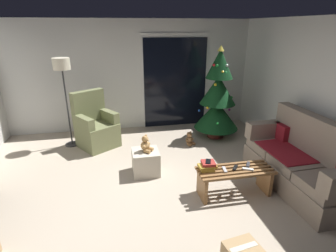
# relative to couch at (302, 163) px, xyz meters

# --- Properties ---
(ground_plane) EXTENTS (7.00, 7.00, 0.00)m
(ground_plane) POSITION_rel_couch_xyz_m (-2.32, 0.08, -0.40)
(ground_plane) COLOR #B2A38E
(wall_back) EXTENTS (5.72, 0.12, 2.50)m
(wall_back) POSITION_rel_couch_xyz_m (-2.32, 3.14, 0.85)
(wall_back) COLOR silver
(wall_back) RESTS_ON ground
(patio_door_frame) EXTENTS (1.60, 0.02, 2.20)m
(patio_door_frame) POSITION_rel_couch_xyz_m (-1.29, 3.07, 0.70)
(patio_door_frame) COLOR silver
(patio_door_frame) RESTS_ON ground
(patio_door_glass) EXTENTS (1.50, 0.02, 2.10)m
(patio_door_glass) POSITION_rel_couch_xyz_m (-1.29, 3.05, 0.65)
(patio_door_glass) COLOR black
(patio_door_glass) RESTS_ON ground
(couch) EXTENTS (0.84, 1.96, 1.08)m
(couch) POSITION_rel_couch_xyz_m (0.00, 0.00, 0.00)
(couch) COLOR gray
(couch) RESTS_ON ground
(coffee_table) EXTENTS (1.10, 0.40, 0.42)m
(coffee_table) POSITION_rel_couch_xyz_m (-1.09, -0.01, -0.12)
(coffee_table) COLOR olive
(coffee_table) RESTS_ON ground
(remote_graphite) EXTENTS (0.12, 0.16, 0.02)m
(remote_graphite) POSITION_rel_couch_xyz_m (-0.85, 0.06, 0.03)
(remote_graphite) COLOR #333338
(remote_graphite) RESTS_ON coffee_table
(remote_black) EXTENTS (0.13, 0.15, 0.02)m
(remote_black) POSITION_rel_couch_xyz_m (-1.08, 0.01, 0.03)
(remote_black) COLOR black
(remote_black) RESTS_ON coffee_table
(remote_white) EXTENTS (0.16, 0.11, 0.02)m
(remote_white) POSITION_rel_couch_xyz_m (-0.92, -0.06, 0.03)
(remote_white) COLOR silver
(remote_white) RESTS_ON coffee_table
(remote_silver) EXTENTS (0.07, 0.16, 0.02)m
(remote_silver) POSITION_rel_couch_xyz_m (-1.25, -0.01, 0.03)
(remote_silver) COLOR #ADADB2
(remote_silver) RESTS_ON coffee_table
(book_stack) EXTENTS (0.26, 0.20, 0.12)m
(book_stack) POSITION_rel_couch_xyz_m (-1.49, 0.06, 0.08)
(book_stack) COLOR #B79333
(book_stack) RESTS_ON coffee_table
(cell_phone) EXTENTS (0.12, 0.16, 0.01)m
(cell_phone) POSITION_rel_couch_xyz_m (-1.47, 0.07, 0.14)
(cell_phone) COLOR black
(cell_phone) RESTS_ON book_stack
(christmas_tree) EXTENTS (0.96, 0.96, 1.99)m
(christmas_tree) POSITION_rel_couch_xyz_m (-0.56, 2.12, 0.48)
(christmas_tree) COLOR #4C1E19
(christmas_tree) RESTS_ON ground
(armchair) EXTENTS (0.95, 0.95, 1.13)m
(armchair) POSITION_rel_couch_xyz_m (-3.15, 2.16, 0.00)
(armchair) COLOR olive
(armchair) RESTS_ON ground
(floor_lamp) EXTENTS (0.32, 0.32, 1.78)m
(floor_lamp) POSITION_rel_couch_xyz_m (-3.67, 2.30, 1.11)
(floor_lamp) COLOR #2D2D30
(floor_lamp) RESTS_ON ground
(ottoman) EXTENTS (0.44, 0.44, 0.41)m
(ottoman) POSITION_rel_couch_xyz_m (-2.28, 0.85, -0.20)
(ottoman) COLOR beige
(ottoman) RESTS_ON ground
(teddy_bear_honey) EXTENTS (0.22, 0.21, 0.29)m
(teddy_bear_honey) POSITION_rel_couch_xyz_m (-2.28, 0.85, 0.13)
(teddy_bear_honey) COLOR tan
(teddy_bear_honey) RESTS_ON ottoman
(teddy_bear_chestnut_by_tree) EXTENTS (0.21, 0.21, 0.29)m
(teddy_bear_chestnut_by_tree) POSITION_rel_couch_xyz_m (-1.25, 1.82, -0.28)
(teddy_bear_chestnut_by_tree) COLOR brown
(teddy_bear_chestnut_by_tree) RESTS_ON ground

